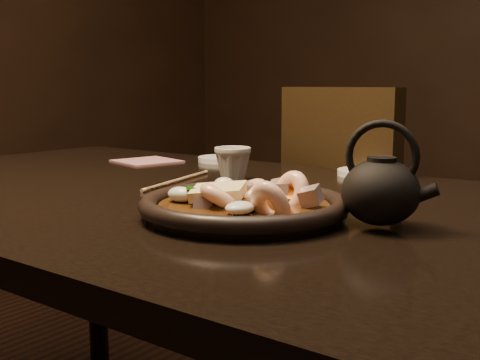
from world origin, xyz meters
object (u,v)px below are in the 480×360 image
Objects in this scene: table at (185,231)px; plate at (244,207)px; chair at (372,256)px; tea_cup at (233,163)px; teapot at (381,188)px.

plate is (0.22, -0.11, 0.09)m from table.
plate is at bearing -27.11° from table.
chair is 0.52m from tea_cup.
plate is at bearing -177.76° from teapot.
tea_cup is (-0.12, -0.43, 0.28)m from chair.
teapot reaches higher than tea_cup.
table is 0.61m from chair.
chair is 0.75m from teapot.
teapot is at bearing -25.70° from tea_cup.
table is at bearing 152.89° from plate.
table is at bearing 102.26° from chair.
table is at bearing -89.79° from tea_cup.
chair is at bearing 98.96° from teapot.
plate is 0.34m from tea_cup.
teapot is (0.19, 0.06, 0.04)m from plate.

